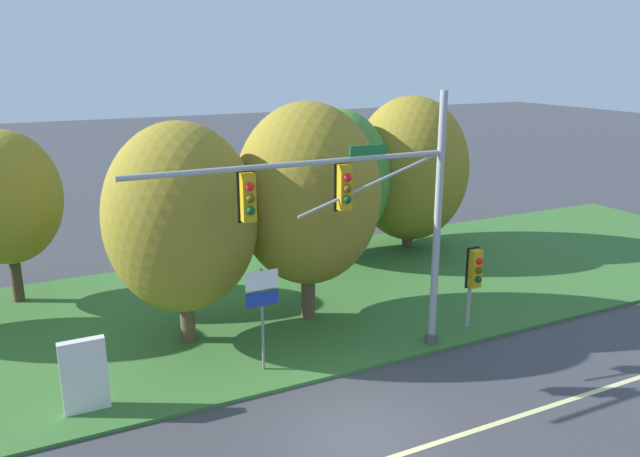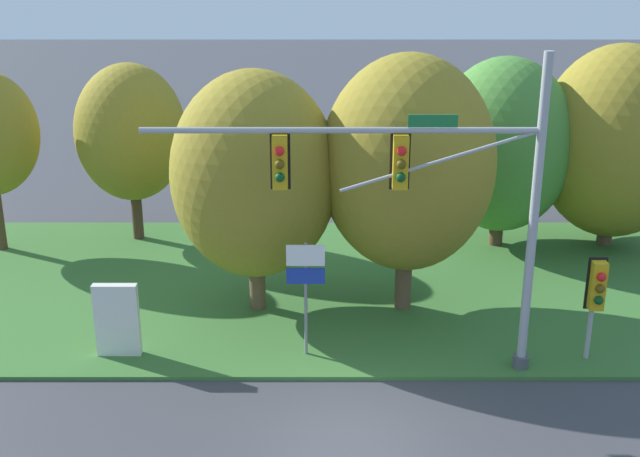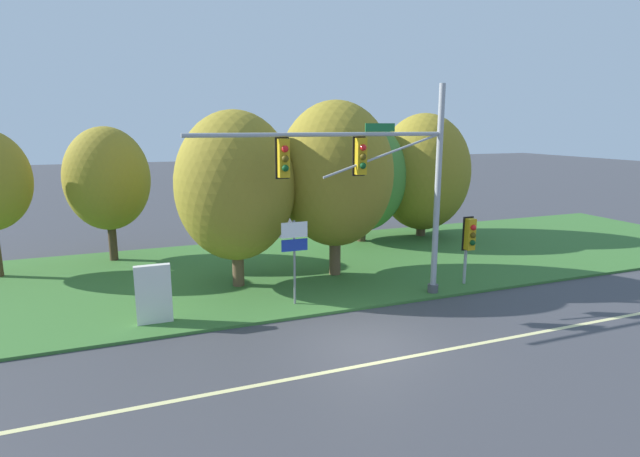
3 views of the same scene
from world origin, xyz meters
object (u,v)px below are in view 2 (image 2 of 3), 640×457
traffic_signal_mast (424,188)px  tree_mid_verge (404,164)px  route_sign_post (302,279)px  tree_behind_signpost (251,175)px  tree_tall_centre (499,145)px  info_kiosk (114,321)px  tree_left_of_mast (127,133)px  pedestrian_signal_near_kerb (593,290)px  tree_right_far (612,142)px

traffic_signal_mast → tree_mid_verge: (-0.09, 3.51, -0.33)m
route_sign_post → tree_behind_signpost: tree_behind_signpost is taller
tree_behind_signpost → tree_tall_centre: size_ratio=1.05×
traffic_signal_mast → tree_mid_verge: bearing=91.4°
info_kiosk → tree_left_of_mast: bearing=99.0°
tree_behind_signpost → route_sign_post: bearing=-63.0°
tree_behind_signpost → tree_tall_centre: bearing=33.6°
pedestrian_signal_near_kerb → tree_right_far: tree_right_far is taller
tree_behind_signpost → info_kiosk: 5.25m
route_sign_post → tree_right_far: 13.14m
tree_behind_signpost → tree_right_far: size_ratio=0.99×
tree_left_of_mast → tree_behind_signpost: (4.66, -5.86, 0.12)m
tree_behind_signpost → info_kiosk: bearing=-139.5°
traffic_signal_mast → tree_tall_centre: 9.49m
traffic_signal_mast → pedestrian_signal_near_kerb: (4.22, 0.28, -2.64)m
tree_left_of_mast → tree_behind_signpost: size_ratio=0.91×
pedestrian_signal_near_kerb → route_sign_post: (-7.02, 0.39, 0.13)m
pedestrian_signal_near_kerb → tree_tall_centre: size_ratio=0.42×
tree_mid_verge → tree_tall_centre: (3.74, 5.19, -0.71)m
route_sign_post → tree_behind_signpost: (-1.42, 2.79, 1.87)m
pedestrian_signal_near_kerb → tree_mid_verge: bearing=143.2°
traffic_signal_mast → route_sign_post: (-2.80, 0.67, -2.51)m
traffic_signal_mast → route_sign_post: bearing=166.5°
tree_behind_signpost → tree_mid_verge: size_ratio=0.94×
traffic_signal_mast → route_sign_post: traffic_signal_mast is taller
tree_left_of_mast → tree_tall_centre: tree_tall_centre is taller
route_sign_post → tree_mid_verge: 4.48m
traffic_signal_mast → tree_tall_centre: bearing=67.2°
tree_tall_centre → traffic_signal_mast: bearing=-112.8°
route_sign_post → tree_behind_signpost: size_ratio=0.44×
tree_mid_verge → info_kiosk: 8.60m
route_sign_post → tree_mid_verge: size_ratio=0.42×
traffic_signal_mast → pedestrian_signal_near_kerb: traffic_signal_mast is taller
traffic_signal_mast → tree_left_of_mast: size_ratio=1.48×
route_sign_post → tree_tall_centre: tree_tall_centre is taller
tree_tall_centre → pedestrian_signal_near_kerb: bearing=-86.1°
info_kiosk → pedestrian_signal_near_kerb: bearing=-1.8°
tree_mid_verge → tree_tall_centre: tree_mid_verge is taller
traffic_signal_mast → tree_left_of_mast: 12.90m
tree_mid_verge → info_kiosk: bearing=-159.0°
route_sign_post → pedestrian_signal_near_kerb: bearing=-3.2°
route_sign_post → tree_left_of_mast: 10.72m
tree_tall_centre → info_kiosk: (-11.16, -8.04, -2.57)m
tree_right_far → info_kiosk: 17.21m
tree_tall_centre → info_kiosk: tree_tall_centre is taller
traffic_signal_mast → pedestrian_signal_near_kerb: bearing=3.8°
tree_tall_centre → tree_right_far: 3.80m
route_sign_post → tree_tall_centre: bearing=51.2°
tree_left_of_mast → info_kiosk: 9.23m
pedestrian_signal_near_kerb → tree_behind_signpost: bearing=159.4°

